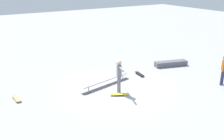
{
  "coord_description": "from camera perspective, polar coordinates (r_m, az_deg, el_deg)",
  "views": [
    {
      "loc": [
        6.45,
        9.72,
        5.16
      ],
      "look_at": [
        0.41,
        -0.07,
        1.0
      ],
      "focal_mm": 41.49,
      "sensor_mm": 36.0,
      "label": 1
    }
  ],
  "objects": [
    {
      "name": "ground_plane",
      "position": [
        12.75,
        1.74,
        -3.99
      ],
      "size": [
        60.0,
        60.0,
        0.0
      ],
      "primitive_type": "plane",
      "color": "#9E9EA3"
    },
    {
      "name": "grind_rail",
      "position": [
        12.94,
        -1.16,
        -2.97
      ],
      "size": [
        3.03,
        0.86,
        0.31
      ],
      "rotation": [
        0.0,
        0.0,
        0.21
      ],
      "color": "black",
      "rests_on": "ground_plane"
    },
    {
      "name": "skate_ledge",
      "position": [
        16.2,
        12.85,
        1.39
      ],
      "size": [
        2.08,
        1.03,
        0.31
      ],
      "primitive_type": "cube",
      "rotation": [
        0.0,
        0.0,
        -0.29
      ],
      "color": "#595960",
      "rests_on": "ground_plane"
    },
    {
      "name": "skater_main",
      "position": [
        11.82,
        1.56,
        -0.97
      ],
      "size": [
        0.47,
        1.28,
        1.64
      ],
      "rotation": [
        0.0,
        0.0,
        4.4
      ],
      "color": "slate",
      "rests_on": "ground_plane"
    },
    {
      "name": "skateboard_main",
      "position": [
        11.94,
        1.55,
        -5.34
      ],
      "size": [
        0.8,
        0.56,
        0.09
      ],
      "rotation": [
        0.0,
        0.0,
        2.64
      ],
      "color": "yellow",
      "rests_on": "ground_plane"
    },
    {
      "name": "bystander_orange_shirt",
      "position": [
        13.98,
        23.38,
        0.32
      ],
      "size": [
        0.35,
        0.23,
        1.54
      ],
      "rotation": [
        0.0,
        0.0,
        0.3
      ],
      "color": "#2D3351",
      "rests_on": "ground_plane"
    },
    {
      "name": "loose_skateboard_black",
      "position": [
        14.43,
        6.08,
        -0.86
      ],
      "size": [
        0.34,
        0.82,
        0.09
      ],
      "rotation": [
        0.0,
        0.0,
        1.43
      ],
      "color": "black",
      "rests_on": "ground_plane"
    },
    {
      "name": "loose_skateboard_natural",
      "position": [
        12.3,
        -20.28,
        -5.86
      ],
      "size": [
        0.29,
        0.81,
        0.09
      ],
      "rotation": [
        0.0,
        0.0,
        1.62
      ],
      "color": "tan",
      "rests_on": "ground_plane"
    }
  ]
}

